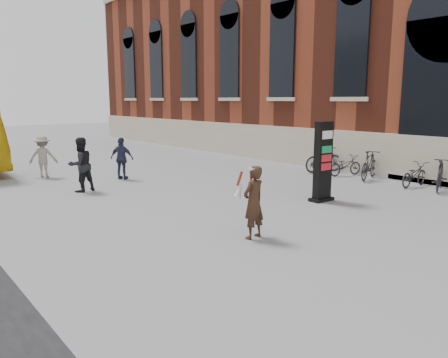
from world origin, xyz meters
TOP-DOWN VIEW (x-y plane):
  - ground at (0.00, 0.00)m, footprint 100.00×100.00m
  - station at (15.48, 6.00)m, footprint 12.15×44.50m
  - info_pylon at (4.13, 1.09)m, footprint 0.81×0.43m
  - woman at (-0.09, -0.30)m, footprint 0.68×0.64m
  - pedestrian_a at (-1.16, 7.21)m, footprint 1.04×0.88m
  - pedestrian_b at (-1.28, 10.97)m, footprint 1.27×1.06m
  - pedestrian_c at (1.01, 8.52)m, footprint 0.90×1.03m
  - bike_3 at (8.60, -0.48)m, footprint 1.92×1.13m
  - bike_4 at (8.60, 0.44)m, footprint 1.67×0.61m
  - bike_5 at (8.60, 2.30)m, footprint 1.99×1.06m
  - bike_6 at (8.60, 3.42)m, footprint 1.71×0.90m
  - bike_7 at (8.60, 4.53)m, footprint 1.99×1.01m

SIDE VIEW (x-z plane):
  - ground at x=0.00m, z-range 0.00..0.00m
  - bike_6 at x=8.60m, z-range 0.00..0.86m
  - bike_4 at x=8.60m, z-range 0.00..0.88m
  - bike_3 at x=8.60m, z-range 0.00..1.11m
  - bike_5 at x=8.60m, z-range 0.00..1.15m
  - bike_7 at x=8.60m, z-range 0.00..1.15m
  - pedestrian_c at x=1.01m, z-range 0.00..1.66m
  - pedestrian_b at x=-1.28m, z-range 0.00..1.70m
  - woman at x=-0.09m, z-range 0.02..1.70m
  - pedestrian_a at x=-1.16m, z-range 0.00..1.87m
  - info_pylon at x=4.13m, z-range 0.00..2.47m
  - station at x=15.48m, z-range -1.49..17.66m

